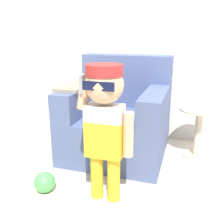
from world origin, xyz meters
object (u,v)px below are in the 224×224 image
object	(u,v)px
armchair	(118,119)
side_table	(198,128)
person_child	(105,113)
toy_ball	(45,182)

from	to	relation	value
armchair	side_table	size ratio (longest dim) A/B	1.96
person_child	side_table	distance (m)	1.24
person_child	side_table	xyz separation A→B (m)	(0.67, 0.97, -0.38)
armchair	person_child	world-z (taller)	person_child
armchair	toy_ball	size ratio (longest dim) A/B	5.95
person_child	toy_ball	world-z (taller)	person_child
side_table	armchair	bearing A→B (deg)	-171.97
side_table	toy_ball	xyz separation A→B (m)	(-1.17, -1.04, -0.23)
side_table	toy_ball	size ratio (longest dim) A/B	3.04
person_child	toy_ball	bearing A→B (deg)	-172.17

